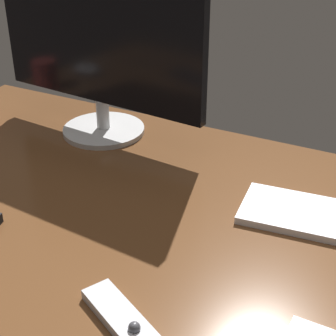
% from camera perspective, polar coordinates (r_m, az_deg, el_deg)
% --- Properties ---
extents(desk, '(1.40, 0.84, 0.02)m').
position_cam_1_polar(desk, '(1.09, -4.29, -4.47)').
color(desk, brown).
rests_on(desk, ground).
extents(monitor, '(0.58, 0.21, 0.47)m').
position_cam_1_polar(monitor, '(1.31, -7.44, 13.71)').
color(monitor, '#BCBCBC').
rests_on(monitor, desk).
extents(keyboard, '(0.36, 0.17, 0.01)m').
position_cam_1_polar(keyboard, '(1.07, 17.12, -5.31)').
color(keyboard, white).
rests_on(keyboard, desk).
extents(media_remote, '(0.18, 0.12, 0.03)m').
position_cam_1_polar(media_remote, '(0.83, -4.69, -15.85)').
color(media_remote, '#B7B7BC').
rests_on(media_remote, desk).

